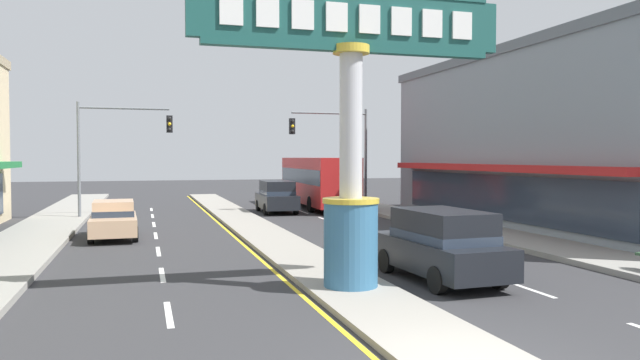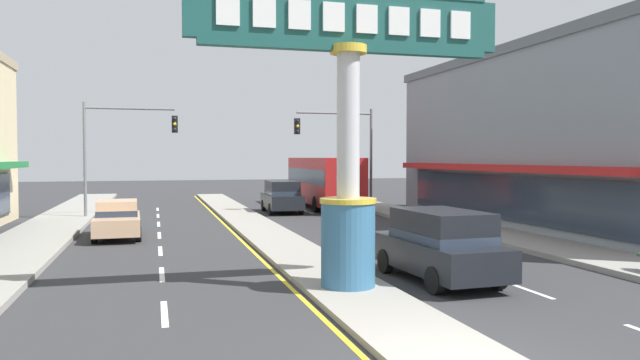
% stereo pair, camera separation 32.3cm
% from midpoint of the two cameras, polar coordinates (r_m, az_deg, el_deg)
% --- Properties ---
extents(median_strip, '(2.15, 52.00, 0.14)m').
position_cam_midpoint_polar(median_strip, '(26.79, -6.19, -4.77)').
color(median_strip, gray).
rests_on(median_strip, ground).
extents(sidewalk_left, '(2.92, 60.00, 0.18)m').
position_cam_midpoint_polar(sidewalk_left, '(24.79, -26.68, -5.50)').
color(sidewalk_left, gray).
rests_on(sidewalk_left, ground).
extents(sidewalk_right, '(2.92, 60.00, 0.18)m').
position_cam_midpoint_polar(sidewalk_right, '(28.04, 13.34, -4.46)').
color(sidewalk_right, gray).
rests_on(sidewalk_right, ground).
extents(lane_markings, '(8.89, 52.00, 0.01)m').
position_cam_midpoint_polar(lane_markings, '(25.48, -5.65, -5.27)').
color(lane_markings, silver).
rests_on(lane_markings, ground).
extents(district_sign, '(7.83, 1.39, 7.26)m').
position_cam_midpoint_polar(district_sign, '(14.68, 2.31, 4.04)').
color(district_sign, '#33668C').
rests_on(district_sign, median_strip).
extents(storefront_right, '(10.34, 21.14, 8.35)m').
position_cam_midpoint_polar(storefront_right, '(31.28, 23.09, 3.60)').
color(storefront_right, gray).
rests_on(storefront_right, ground).
extents(traffic_light_left_side, '(4.86, 0.46, 6.20)m').
position_cam_midpoint_polar(traffic_light_left_side, '(33.83, -19.16, 3.66)').
color(traffic_light_left_side, slate).
rests_on(traffic_light_left_side, ground).
extents(traffic_light_right_side, '(4.86, 0.46, 6.20)m').
position_cam_midpoint_polar(traffic_light_right_side, '(35.88, 1.49, 3.68)').
color(traffic_light_right_side, slate).
rests_on(traffic_light_right_side, ground).
extents(bus_near_right_lane, '(2.87, 11.27, 3.26)m').
position_cam_midpoint_polar(bus_near_right_lane, '(39.14, -0.48, 0.08)').
color(bus_near_right_lane, '#B21E1E').
rests_on(bus_near_right_lane, ground).
extents(suv_far_right_lane, '(2.08, 4.66, 1.90)m').
position_cam_midpoint_polar(suv_far_right_lane, '(35.76, -4.38, -1.55)').
color(suv_far_right_lane, black).
rests_on(suv_far_right_lane, ground).
extents(suv_near_left_lane, '(2.14, 4.69, 1.90)m').
position_cam_midpoint_polar(suv_near_left_lane, '(16.42, 10.77, -5.98)').
color(suv_near_left_lane, black).
rests_on(suv_near_left_lane, ground).
extents(sedan_mid_left_lane, '(1.94, 4.35, 1.53)m').
position_cam_midpoint_polar(sedan_mid_left_lane, '(25.92, -19.29, -3.51)').
color(sedan_mid_left_lane, tan).
rests_on(sedan_mid_left_lane, ground).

